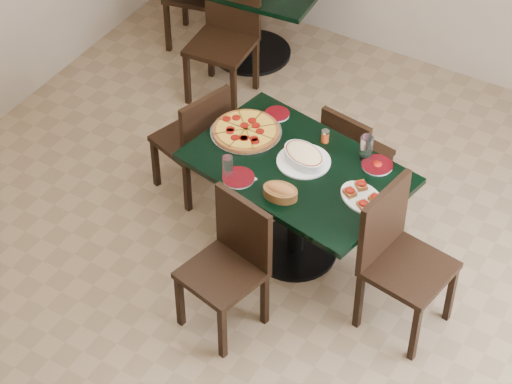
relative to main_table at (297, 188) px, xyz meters
The scene contains 18 objects.
floor 0.66m from the main_table, 112.09° to the right, with size 5.50×5.50×0.00m, color #7D6548.
main_table is the anchor object (origin of this frame).
chair_far 0.63m from the main_table, 81.80° to the left, with size 0.43×0.43×0.80m.
chair_near 0.68m from the main_table, 95.42° to the right, with size 0.51×0.51×0.91m.
chair_right 0.79m from the main_table, 12.70° to the right, with size 0.52×0.52×0.98m.
chair_left 0.89m from the main_table, 168.77° to the left, with size 0.51×0.51×0.88m.
back_chair_near 1.85m from the main_table, 135.78° to the left, with size 0.50×0.50×0.98m.
pepperoni_pizza 0.49m from the main_table, 165.53° to the left, with size 0.46×0.46×0.04m.
lasagna_casserole 0.23m from the main_table, 75.16° to the left, with size 0.35×0.34×0.09m.
bread_basket 0.37m from the main_table, 81.29° to the right, with size 0.23×0.17×0.09m.
bruschetta_platter 0.52m from the main_table, ahead, with size 0.38×0.34×0.05m.
side_plate_near 0.42m from the main_table, 131.39° to the right, with size 0.20×0.20×0.02m.
side_plate_far_r 0.52m from the main_table, 30.74° to the left, with size 0.19×0.19×0.03m.
side_plate_far_l 0.55m from the main_table, 133.86° to the left, with size 0.16×0.16×0.02m.
napkin_setting 0.41m from the main_table, 131.40° to the right, with size 0.19×0.19×0.01m.
water_glass_a 0.50m from the main_table, 40.57° to the left, with size 0.08×0.08×0.17m, color white.
water_glass_b 0.50m from the main_table, 138.13° to the right, with size 0.07×0.07×0.14m, color white.
pepper_shaker 0.37m from the main_table, 83.35° to the left, with size 0.05×0.05×0.09m.
Camera 1 is at (2.26, -3.76, 4.78)m, focal length 70.00 mm.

